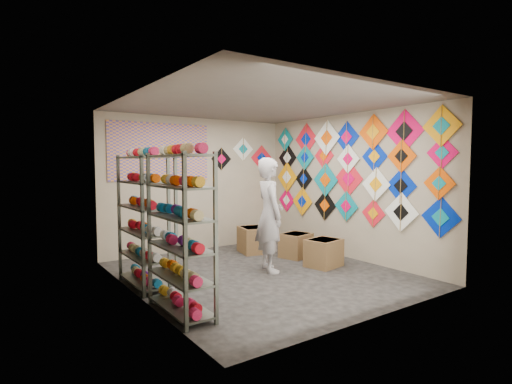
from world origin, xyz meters
TOP-DOWN VIEW (x-y plane):
  - ground at (0.00, 0.00)m, footprint 4.50×4.50m
  - room_walls at (0.00, 0.00)m, footprint 4.50×4.50m
  - shelf_rack_front at (-1.78, -0.85)m, footprint 0.40×1.10m
  - shelf_rack_back at (-1.78, 0.45)m, footprint 0.40×1.10m
  - string_spools at (-1.78, -0.20)m, footprint 0.12×2.36m
  - kite_wall_display at (1.98, 0.01)m, footprint 0.05×4.28m
  - back_wall_kites at (1.14, 2.24)m, footprint 1.58×0.02m
  - poster at (-0.80, 2.23)m, footprint 2.00×0.01m
  - shopkeeper at (0.21, 0.07)m, footprint 0.93×0.83m
  - carton_a at (1.15, -0.24)m, footprint 0.65×0.57m
  - carton_b at (1.21, 0.56)m, footprint 0.65×0.58m
  - carton_c at (0.78, 1.35)m, footprint 0.65×0.69m

SIDE VIEW (x-z plane):
  - ground at x=0.00m, z-range 0.00..0.00m
  - carton_b at x=1.21m, z-range 0.00..0.45m
  - carton_a at x=1.15m, z-range 0.00..0.47m
  - carton_c at x=0.78m, z-range 0.00..0.51m
  - shopkeeper at x=0.21m, z-range 0.00..1.87m
  - shelf_rack_front at x=-1.78m, z-range 0.00..1.90m
  - shelf_rack_back at x=-1.78m, z-range 0.00..1.90m
  - string_spools at x=-1.78m, z-range 0.99..1.11m
  - room_walls at x=0.00m, z-range -0.61..3.89m
  - kite_wall_display at x=1.98m, z-range 0.66..2.68m
  - back_wall_kites at x=1.14m, z-range 1.59..2.32m
  - poster at x=-0.80m, z-range 1.45..2.55m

